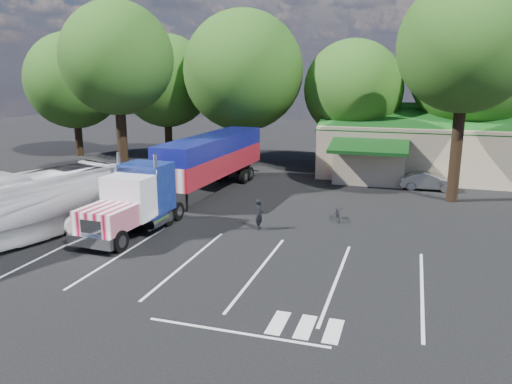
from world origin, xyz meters
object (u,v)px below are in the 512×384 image
(woman, at_px, (260,214))
(semi_truck, at_px, (196,165))
(tour_bus, at_px, (12,209))
(bicycle, at_px, (338,213))
(silver_sedan, at_px, (428,181))

(woman, bearing_deg, semi_truck, 44.74)
(woman, height_order, tour_bus, tour_bus)
(semi_truck, height_order, woman, semi_truck)
(bicycle, height_order, tour_bus, tour_bus)
(semi_truck, bearing_deg, tour_bus, -113.66)
(silver_sedan, bearing_deg, semi_truck, 114.80)
(woman, distance_m, silver_sedan, 14.70)
(woman, height_order, silver_sedan, woman)
(woman, distance_m, tour_bus, 11.90)
(bicycle, distance_m, silver_sedan, 10.35)
(semi_truck, distance_m, bicycle, 9.54)
(woman, height_order, bicycle, woman)
(bicycle, bearing_deg, tour_bus, -165.12)
(bicycle, height_order, silver_sedan, silver_sedan)
(bicycle, bearing_deg, woman, -157.63)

